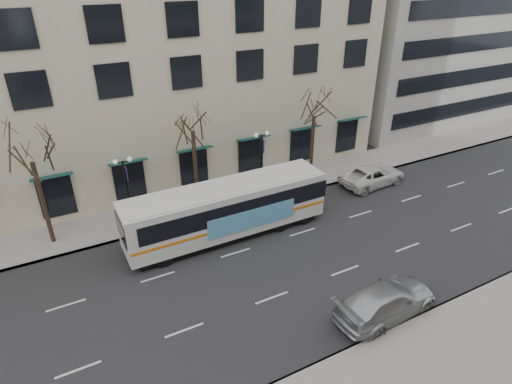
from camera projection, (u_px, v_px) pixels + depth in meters
ground at (252, 274)px, 25.06m from camera, size 160.00×160.00×0.00m
sidewalk_far at (256, 190)px, 34.07m from camera, size 80.00×4.00×0.15m
building_hotel at (112, 19)px, 34.86m from camera, size 40.00×20.00×24.00m
tree_far_left at (28, 147)px, 24.62m from camera, size 3.60×3.60×8.34m
tree_far_mid at (192, 118)px, 28.61m from camera, size 3.60×3.60×8.55m
tree_far_right at (315, 104)px, 32.94m from camera, size 3.60×3.60×8.06m
lamp_post_left at (127, 190)px, 27.99m from camera, size 1.22×0.45×5.21m
lamp_post_right at (261, 161)px, 32.09m from camera, size 1.22×0.45×5.21m
city_bus at (228, 208)px, 27.76m from camera, size 13.49×3.04×3.65m
silver_car at (387, 301)px, 21.86m from camera, size 6.04×2.76×1.71m
white_pickup at (373, 175)px, 34.78m from camera, size 5.86×3.01×1.58m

